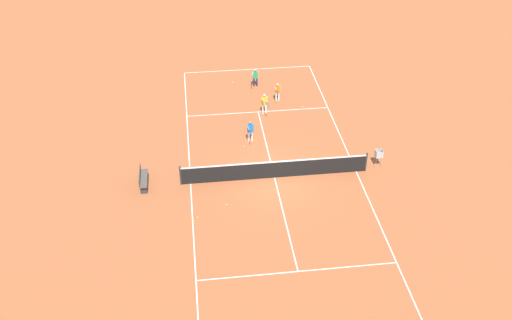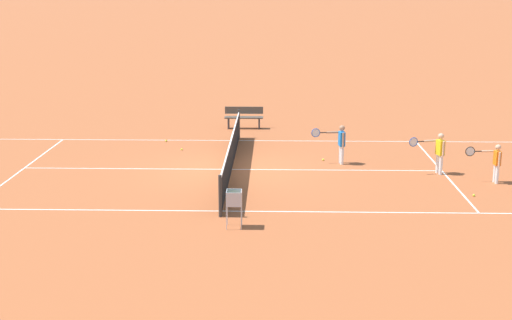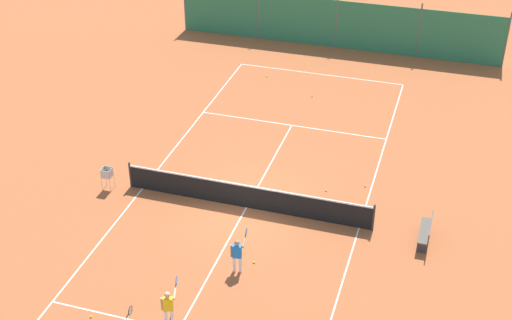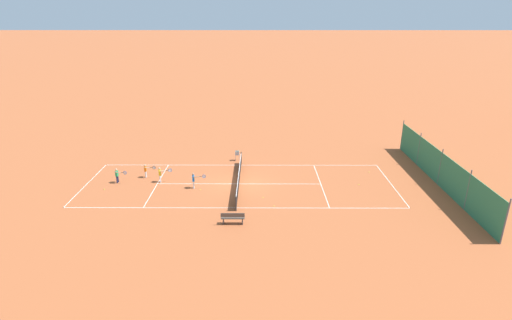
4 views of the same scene
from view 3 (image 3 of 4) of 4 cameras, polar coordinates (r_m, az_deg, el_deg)
ground_plane at (r=25.73m, az=-0.77°, el=-3.81°), size 600.00×600.00×0.00m
court_line_markings at (r=25.72m, az=-0.77°, el=-3.80°), size 8.25×23.85×0.01m
tennis_net at (r=25.44m, az=-0.78°, el=-2.89°), size 9.18×0.08×1.06m
windscreen_fence_far at (r=38.49m, az=6.44°, el=10.76°), size 17.28×0.08×2.90m
player_near_baseline at (r=20.92m, az=-7.00°, el=-11.43°), size 0.40×1.07×1.23m
player_near_service at (r=22.54m, az=-1.48°, el=-7.41°), size 0.42×1.06×1.24m
tennis_ball_alley_left at (r=21.96m, az=-13.07°, el=-12.11°), size 0.07×0.07×0.07m
tennis_ball_service_box at (r=26.67m, az=5.63°, el=-2.45°), size 0.07×0.07×0.07m
tennis_ball_far_corner at (r=33.42m, az=4.50°, el=5.10°), size 0.07×0.07×0.07m
tennis_ball_near_corner at (r=23.25m, az=-0.16°, el=-8.18°), size 0.07×0.07×0.07m
tennis_ball_by_net_right at (r=27.11m, az=8.73°, el=-2.08°), size 0.07×0.07×0.07m
tennis_ball_alley_right at (r=35.28m, az=0.87°, el=6.70°), size 0.07×0.07×0.07m
ball_hopper at (r=26.92m, az=-11.84°, el=-1.10°), size 0.36×0.36×0.89m
courtside_bench at (r=24.53m, az=13.46°, el=-5.53°), size 0.36×1.50×0.84m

